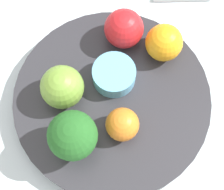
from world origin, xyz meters
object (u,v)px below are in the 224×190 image
at_px(apple_green, 62,87).
at_px(broccoli, 73,136).
at_px(bowl, 112,101).
at_px(apple_red, 124,29).
at_px(orange_front, 122,124).
at_px(orange_back, 164,43).
at_px(small_cup, 114,75).

bearing_deg(apple_green, broccoli, 41.74).
height_order(bowl, broccoli, broccoli).
xyz_separation_m(apple_red, orange_front, (0.11, 0.06, -0.01)).
distance_m(broccoli, apple_red, 0.16).
xyz_separation_m(apple_red, orange_back, (-0.01, 0.05, -0.00)).
bearing_deg(orange_back, small_cup, -30.78).
distance_m(bowl, apple_green, 0.07).
bearing_deg(apple_red, apple_green, -15.55).
bearing_deg(orange_front, broccoli, -44.44).
bearing_deg(broccoli, small_cup, 178.88).
bearing_deg(orange_back, apple_red, -83.34).
xyz_separation_m(apple_red, small_cup, (0.06, 0.02, -0.01)).
bearing_deg(broccoli, orange_front, 135.56).
height_order(apple_red, small_cup, apple_red).
relative_size(apple_green, orange_back, 1.11).
distance_m(bowl, broccoli, 0.09).
relative_size(orange_front, small_cup, 0.74).
height_order(broccoli, small_cup, broccoli).
distance_m(broccoli, small_cup, 0.10).
bearing_deg(bowl, small_cup, -158.02).
distance_m(broccoli, orange_back, 0.17).
relative_size(bowl, apple_red, 4.93).
height_order(apple_green, small_cup, apple_green).
bearing_deg(apple_green, orange_back, 143.47).
distance_m(apple_green, orange_front, 0.09).
relative_size(broccoli, apple_red, 1.35).
height_order(broccoli, apple_green, broccoli).
relative_size(broccoli, orange_back, 1.44).
bearing_deg(apple_green, bowl, 113.51).
distance_m(apple_green, orange_back, 0.14).
relative_size(apple_red, apple_green, 0.96).
bearing_deg(orange_back, broccoli, -13.94).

